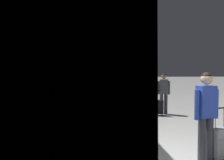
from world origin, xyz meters
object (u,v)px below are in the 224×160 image
object	(u,v)px
suitcase_near	(158,107)
passenger_mid	(120,79)
rolling_suitcase_foreground	(222,142)
traveller_foreground	(206,110)
suitcase_mid	(124,85)
high_speed_train	(66,57)
passenger_near	(164,90)

from	to	relation	value
suitcase_near	passenger_mid	xyz separation A→B (m)	(0.28, 13.18, 0.63)
rolling_suitcase_foreground	suitcase_near	bearing A→B (deg)	89.07
traveller_foreground	suitcase_near	xyz separation A→B (m)	(0.42, 4.33, -0.67)
rolling_suitcase_foreground	suitcase_near	xyz separation A→B (m)	(0.07, 4.29, -0.01)
traveller_foreground	rolling_suitcase_foreground	bearing A→B (deg)	6.43
traveller_foreground	passenger_mid	bearing A→B (deg)	87.72
suitcase_near	suitcase_mid	xyz separation A→B (m)	(0.60, 12.97, -0.01)
traveller_foreground	rolling_suitcase_foreground	distance (m)	0.74
rolling_suitcase_foreground	suitcase_near	distance (m)	4.29
rolling_suitcase_foreground	suitcase_mid	world-z (taller)	rolling_suitcase_foreground
high_speed_train	suitcase_mid	distance (m)	10.11
suitcase_near	passenger_mid	world-z (taller)	passenger_mid
traveller_foreground	passenger_mid	distance (m)	17.52
passenger_near	passenger_mid	world-z (taller)	passenger_mid
high_speed_train	suitcase_mid	world-z (taller)	high_speed_train
passenger_near	passenger_mid	size ratio (longest dim) A/B	1.00
high_speed_train	rolling_suitcase_foreground	world-z (taller)	high_speed_train
high_speed_train	passenger_mid	bearing A→B (deg)	64.20
traveller_foreground	suitcase_near	distance (m)	4.40
traveller_foreground	passenger_mid	size ratio (longest dim) A/B	1.04
high_speed_train	traveller_foreground	xyz separation A→B (m)	(3.62, -8.57, -1.51)
high_speed_train	rolling_suitcase_foreground	size ratio (longest dim) A/B	35.47
high_speed_train	rolling_suitcase_foreground	bearing A→B (deg)	-65.06
rolling_suitcase_foreground	suitcase_mid	distance (m)	17.27
high_speed_train	rolling_suitcase_foreground	distance (m)	9.66
rolling_suitcase_foreground	passenger_mid	size ratio (longest dim) A/B	0.62
high_speed_train	rolling_suitcase_foreground	xyz separation A→B (m)	(3.97, -8.53, -2.16)
passenger_mid	rolling_suitcase_foreground	bearing A→B (deg)	-91.14
passenger_mid	suitcase_mid	size ratio (longest dim) A/B	1.71
high_speed_train	passenger_near	xyz separation A→B (m)	(4.36, -3.97, -1.55)
rolling_suitcase_foreground	high_speed_train	bearing A→B (deg)	114.94
passenger_near	traveller_foreground	bearing A→B (deg)	-99.14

